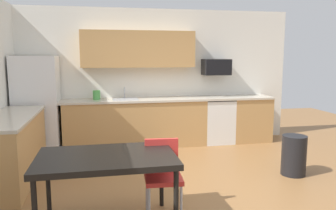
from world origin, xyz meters
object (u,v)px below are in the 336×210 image
at_px(dining_table, 107,161).
at_px(trash_bin, 294,155).
at_px(chair_near_table, 163,171).
at_px(refrigerator, 37,105).
at_px(oven_range, 217,120).
at_px(microwave, 216,67).
at_px(kettle, 97,96).

distance_m(dining_table, trash_bin, 2.99).
distance_m(dining_table, chair_near_table, 0.67).
bearing_deg(dining_table, refrigerator, 111.13).
bearing_deg(oven_range, chair_near_table, -119.71).
xyz_separation_m(refrigerator, microwave, (3.47, 0.18, 0.66)).
relative_size(refrigerator, trash_bin, 2.96).
distance_m(oven_range, chair_near_table, 3.40).
distance_m(oven_range, trash_bin, 2.14).
bearing_deg(refrigerator, microwave, 2.97).
xyz_separation_m(refrigerator, dining_table, (1.17, -3.04, -0.17)).
xyz_separation_m(chair_near_table, kettle, (-0.73, 3.00, 0.52)).
bearing_deg(oven_range, dining_table, -126.36).
distance_m(microwave, trash_bin, 2.55).
height_order(oven_range, microwave, microwave).
distance_m(oven_range, dining_table, 3.88).
xyz_separation_m(microwave, dining_table, (-2.30, -3.22, -0.83)).
bearing_deg(refrigerator, kettle, 7.00).
bearing_deg(dining_table, oven_range, 53.64).
xyz_separation_m(oven_range, kettle, (-2.41, 0.05, 0.56)).
xyz_separation_m(dining_table, chair_near_table, (0.61, 0.17, -0.21)).
distance_m(microwave, dining_table, 4.04).
relative_size(oven_range, chair_near_table, 1.07).
xyz_separation_m(dining_table, trash_bin, (2.77, 1.04, -0.41)).
bearing_deg(oven_range, refrigerator, -178.68).
relative_size(oven_range, dining_table, 0.65).
height_order(refrigerator, microwave, refrigerator).
bearing_deg(oven_range, microwave, 90.00).
xyz_separation_m(trash_bin, kettle, (-2.89, 2.13, 0.72)).
bearing_deg(microwave, chair_near_table, -118.89).
height_order(refrigerator, oven_range, refrigerator).
distance_m(dining_table, kettle, 3.18).
relative_size(oven_range, kettle, 4.55).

